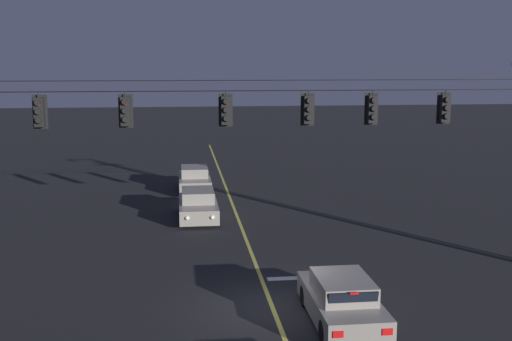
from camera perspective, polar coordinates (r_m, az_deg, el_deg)
ground_plane at (r=19.94m, az=1.50°, el=-12.19°), size 180.00×180.00×0.00m
lane_centre_stripe at (r=28.64m, az=-1.22°, el=-5.35°), size 0.14×60.00×0.01m
stop_bar_paint at (r=22.68m, az=5.33°, el=-9.47°), size 3.40×0.36×0.01m
signal_span_assembly at (r=21.95m, az=0.32°, el=0.95°), size 21.62×0.32×7.87m
traffic_light_leftmost at (r=22.03m, az=-18.83°, el=4.96°), size 0.48×0.41×1.22m
traffic_light_left_inner at (r=21.63m, az=-11.60°, el=5.21°), size 0.48×0.41×1.22m
traffic_light_centre at (r=21.62m, az=-2.70°, el=5.39°), size 0.48×0.41×1.22m
traffic_light_right_inner at (r=22.02m, az=4.71°, el=5.44°), size 0.48×0.41×1.22m
traffic_light_rightmost at (r=22.58m, az=10.38°, el=5.42°), size 0.48×0.41×1.22m
traffic_light_far_right at (r=23.50m, az=16.56°, el=5.34°), size 0.48×0.41×1.22m
car_waiting_near_lane at (r=18.86m, az=7.68°, el=-11.48°), size 1.80×4.33×1.39m
car_oncoming_lead at (r=30.73m, az=-5.20°, el=-3.11°), size 1.80×4.42×1.39m
car_oncoming_trailing at (r=37.39m, az=-5.51°, el=-0.81°), size 1.80×4.42×1.39m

